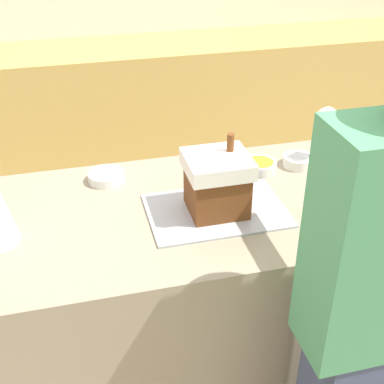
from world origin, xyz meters
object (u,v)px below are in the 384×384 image
at_px(candy_bowl_near_tray_right, 339,160).
at_px(candy_bowl_behind_tray, 260,166).
at_px(candy_bowl_front_corner, 106,176).
at_px(candy_bowl_center_rear, 298,161).
at_px(baking_tray, 216,211).
at_px(person, 379,320).
at_px(gingerbread_house, 217,182).

relative_size(candy_bowl_near_tray_right, candy_bowl_behind_tray, 1.07).
bearing_deg(candy_bowl_front_corner, candy_bowl_center_rear, -5.06).
height_order(candy_bowl_near_tray_right, candy_bowl_behind_tray, candy_bowl_near_tray_right).
distance_m(baking_tray, candy_bowl_near_tray_right, 0.60).
distance_m(candy_bowl_near_tray_right, candy_bowl_center_rear, 0.16).
relative_size(candy_bowl_near_tray_right, candy_bowl_front_corner, 1.01).
bearing_deg(candy_bowl_center_rear, person, -98.24).
bearing_deg(person, candy_bowl_center_rear, 81.76).
bearing_deg(candy_bowl_near_tray_right, candy_bowl_front_corner, 173.56).
relative_size(baking_tray, candy_bowl_front_corner, 3.44).
height_order(baking_tray, person, person).
bearing_deg(candy_bowl_behind_tray, person, -86.66).
xyz_separation_m(baking_tray, candy_bowl_center_rear, (0.41, 0.24, 0.02)).
distance_m(candy_bowl_front_corner, candy_bowl_behind_tray, 0.59).
bearing_deg(gingerbread_house, person, -62.91).
relative_size(candy_bowl_behind_tray, candy_bowl_center_rear, 1.07).
bearing_deg(candy_bowl_near_tray_right, candy_bowl_behind_tray, 174.68).
distance_m(baking_tray, person, 0.64).
bearing_deg(candy_bowl_center_rear, candy_bowl_near_tray_right, -12.83).
xyz_separation_m(baking_tray, candy_bowl_front_corner, (-0.34, 0.30, 0.02)).
bearing_deg(candy_bowl_near_tray_right, gingerbread_house, -160.31).
height_order(baking_tray, candy_bowl_near_tray_right, candy_bowl_near_tray_right).
bearing_deg(candy_bowl_behind_tray, candy_bowl_near_tray_right, -5.32).
bearing_deg(baking_tray, person, -62.89).
xyz_separation_m(baking_tray, candy_bowl_behind_tray, (0.24, 0.23, 0.02)).
bearing_deg(candy_bowl_near_tray_right, candy_bowl_center_rear, 167.17).
distance_m(gingerbread_house, person, 0.65).
bearing_deg(candy_bowl_center_rear, candy_bowl_front_corner, 174.94).
relative_size(candy_bowl_front_corner, candy_bowl_center_rear, 1.14).
relative_size(gingerbread_house, candy_bowl_near_tray_right, 1.91).
bearing_deg(candy_bowl_center_rear, baking_tray, -149.62).
relative_size(candy_bowl_near_tray_right, person, 0.08).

